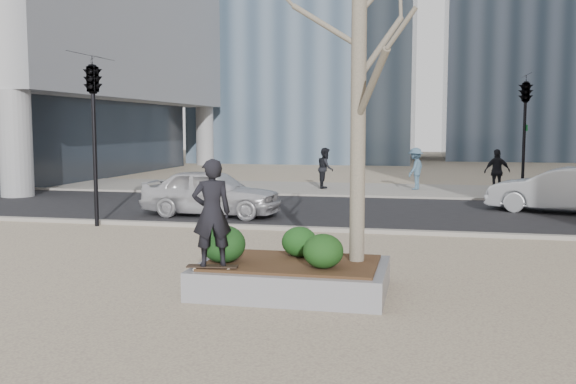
% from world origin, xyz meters
% --- Properties ---
extents(ground, '(120.00, 120.00, 0.00)m').
position_xyz_m(ground, '(0.00, 0.00, 0.00)').
color(ground, tan).
rests_on(ground, ground).
extents(street, '(60.00, 8.00, 0.02)m').
position_xyz_m(street, '(0.00, 10.00, 0.01)').
color(street, black).
rests_on(street, ground).
extents(far_sidewalk, '(60.00, 6.00, 0.02)m').
position_xyz_m(far_sidewalk, '(0.00, 17.00, 0.01)').
color(far_sidewalk, gray).
rests_on(far_sidewalk, ground).
extents(planter, '(3.00, 2.00, 0.45)m').
position_xyz_m(planter, '(1.00, 0.00, 0.23)').
color(planter, gray).
rests_on(planter, ground).
extents(planter_mulch, '(2.70, 1.70, 0.04)m').
position_xyz_m(planter_mulch, '(1.00, 0.00, 0.47)').
color(planter_mulch, '#382314').
rests_on(planter_mulch, planter).
extents(sycamore_tree, '(2.80, 2.80, 6.60)m').
position_xyz_m(sycamore_tree, '(2.00, 0.30, 3.79)').
color(sycamore_tree, gray).
rests_on(sycamore_tree, planter_mulch).
extents(shrub_left, '(0.70, 0.70, 0.60)m').
position_xyz_m(shrub_left, '(-0.05, -0.30, 0.79)').
color(shrub_left, '#123915').
rests_on(shrub_left, planter_mulch).
extents(shrub_middle, '(0.59, 0.59, 0.50)m').
position_xyz_m(shrub_middle, '(1.03, 0.42, 0.74)').
color(shrub_middle, '#133D13').
rests_on(shrub_middle, planter_mulch).
extents(shrub_right, '(0.62, 0.62, 0.53)m').
position_xyz_m(shrub_right, '(1.56, -0.37, 0.75)').
color(shrub_right, '#1A3D13').
rests_on(shrub_right, planter_mulch).
extents(skateboard, '(0.80, 0.31, 0.08)m').
position_xyz_m(skateboard, '(-0.10, -0.70, 0.49)').
color(skateboard, black).
rests_on(skateboard, planter).
extents(skateboarder, '(0.71, 0.62, 1.63)m').
position_xyz_m(skateboarder, '(-0.10, -0.70, 1.34)').
color(skateboarder, black).
rests_on(skateboarder, skateboard).
extents(police_car, '(4.17, 1.85, 1.40)m').
position_xyz_m(police_car, '(-3.10, 7.99, 0.72)').
color(police_car, silver).
rests_on(police_car, street).
extents(car_silver, '(4.45, 2.64, 1.38)m').
position_xyz_m(car_silver, '(7.07, 10.91, 0.71)').
color(car_silver, '#A7AAAF').
rests_on(car_silver, street).
extents(pedestrian_a, '(0.76, 0.92, 1.73)m').
position_xyz_m(pedestrian_a, '(-1.13, 17.10, 0.89)').
color(pedestrian_a, black).
rests_on(pedestrian_a, far_sidewalk).
extents(pedestrian_b, '(1.00, 1.28, 1.75)m').
position_xyz_m(pedestrian_b, '(2.63, 17.39, 0.90)').
color(pedestrian_b, '#3F5C73').
rests_on(pedestrian_b, far_sidewalk).
extents(pedestrian_c, '(1.10, 0.68, 1.75)m').
position_xyz_m(pedestrian_c, '(5.79, 16.36, 0.90)').
color(pedestrian_c, black).
rests_on(pedestrian_c, far_sidewalk).
extents(traffic_light_near, '(0.60, 2.48, 4.50)m').
position_xyz_m(traffic_light_near, '(-5.50, 5.60, 2.25)').
color(traffic_light_near, black).
rests_on(traffic_light_near, ground).
extents(traffic_light_far, '(0.60, 2.48, 4.50)m').
position_xyz_m(traffic_light_far, '(6.50, 14.60, 2.25)').
color(traffic_light_far, black).
rests_on(traffic_light_far, ground).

